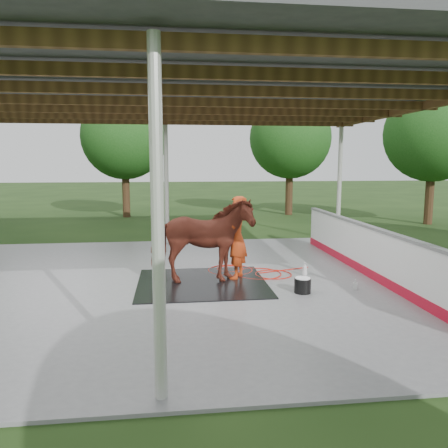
{
  "coord_description": "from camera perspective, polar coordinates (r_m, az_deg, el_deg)",
  "views": [
    {
      "loc": [
        0.15,
        -9.26,
        2.62
      ],
      "look_at": [
        1.3,
        0.25,
        1.26
      ],
      "focal_mm": 35.0,
      "sensor_mm": 36.0,
      "label": 1
    }
  ],
  "objects": [
    {
      "name": "soap_bottle_a",
      "position": [
        10.19,
        10.5,
        -5.81
      ],
      "size": [
        0.13,
        0.13,
        0.3
      ],
      "primitive_type": "imported",
      "rotation": [
        0.0,
        0.0,
        0.18
      ],
      "color": "silver",
      "rests_on": "concrete_slab"
    },
    {
      "name": "concrete_slab",
      "position": [
        9.61,
        -7.58,
        -7.66
      ],
      "size": [
        12.0,
        10.0,
        0.05
      ],
      "primitive_type": "cube",
      "color": "slate",
      "rests_on": "ground"
    },
    {
      "name": "rubber_mat",
      "position": [
        9.44,
        -2.88,
        -7.68
      ],
      "size": [
        2.73,
        2.56,
        0.02
      ],
      "primitive_type": "cube",
      "color": "black",
      "rests_on": "concrete_slab"
    },
    {
      "name": "hose_coil",
      "position": [
        10.34,
        3.23,
        -6.27
      ],
      "size": [
        2.48,
        1.47,
        0.02
      ],
      "color": "red",
      "rests_on": "concrete_slab"
    },
    {
      "name": "tree_belt",
      "position": [
        10.22,
        -6.2,
        14.59
      ],
      "size": [
        28.0,
        28.0,
        5.8
      ],
      "color": "#382314",
      "rests_on": "ground"
    },
    {
      "name": "handler",
      "position": [
        9.63,
        1.66,
        -1.8
      ],
      "size": [
        0.67,
        0.79,
        1.84
      ],
      "primitive_type": "imported",
      "rotation": [
        0.0,
        0.0,
        -1.98
      ],
      "color": "#C13B14",
      "rests_on": "concrete_slab"
    },
    {
      "name": "wash_bucket",
      "position": [
        8.87,
        10.22,
        -7.85
      ],
      "size": [
        0.33,
        0.33,
        0.31
      ],
      "color": "black",
      "rests_on": "concrete_slab"
    },
    {
      "name": "soap_bottle_b",
      "position": [
        9.36,
        16.76,
        -7.57
      ],
      "size": [
        0.12,
        0.13,
        0.21
      ],
      "primitive_type": "imported",
      "rotation": [
        0.0,
        0.0,
        -0.46
      ],
      "color": "#338CD8",
      "rests_on": "concrete_slab"
    },
    {
      "name": "pavilion_structure",
      "position": [
        9.35,
        -8.05,
        16.26
      ],
      "size": [
        12.6,
        10.6,
        4.05
      ],
      "color": "beige",
      "rests_on": "ground"
    },
    {
      "name": "ground",
      "position": [
        9.62,
        -7.58,
        -7.8
      ],
      "size": [
        100.0,
        100.0,
        0.0
      ],
      "primitive_type": "plane",
      "color": "#1E3814"
    },
    {
      "name": "dasher_board",
      "position": [
        10.47,
        18.45,
        -3.51
      ],
      "size": [
        0.16,
        8.0,
        1.15
      ],
      "color": "red",
      "rests_on": "concrete_slab"
    },
    {
      "name": "horse",
      "position": [
        9.23,
        -2.92,
        -2.23
      ],
      "size": [
        2.19,
        1.1,
        1.8
      ],
      "primitive_type": "imported",
      "rotation": [
        0.0,
        0.0,
        1.63
      ],
      "color": "maroon",
      "rests_on": "rubber_mat"
    }
  ]
}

